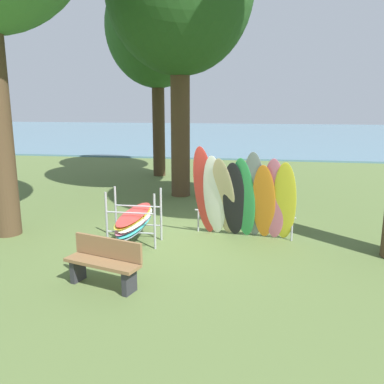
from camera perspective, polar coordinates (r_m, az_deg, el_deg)
ground_plane at (r=9.68m, az=-2.09°, el=-6.74°), size 80.00×80.00×0.00m
lake_water at (r=40.66m, az=6.63°, el=8.04°), size 80.00×36.00×0.10m
tree_far_left_back at (r=18.01m, az=-4.90°, el=21.73°), size 4.21×4.21×8.56m
leaning_board_pile at (r=9.49m, az=7.14°, el=-0.91°), size 2.47×1.05×2.23m
board_storage_rack at (r=9.42m, az=-7.99°, el=-3.88°), size 1.15×2.12×1.25m
park_bench at (r=7.42m, az=-12.12°, el=-9.43°), size 1.46×0.80×0.85m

